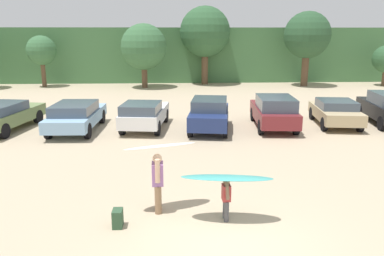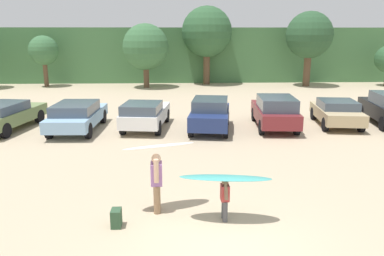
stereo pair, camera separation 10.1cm
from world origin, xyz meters
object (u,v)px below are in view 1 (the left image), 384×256
at_px(parked_car_sky_blue, 76,115).
at_px(backpack_dropped, 118,218).
at_px(surfboard_white, 160,146).
at_px(surfboard_teal, 227,178).
at_px(parked_car_white, 144,114).
at_px(parked_car_navy, 209,114).
at_px(person_child, 226,197).
at_px(parked_car_maroon, 274,111).
at_px(parked_car_olive_green, 5,115).
at_px(parked_car_tan, 335,112).
at_px(person_adult, 158,179).

distance_m(parked_car_sky_blue, backpack_dropped, 10.20).
xyz_separation_m(surfboard_white, surfboard_teal, (1.65, -0.74, -0.62)).
xyz_separation_m(surfboard_white, backpack_dropped, (-1.03, -0.93, -1.55)).
relative_size(parked_car_white, parked_car_navy, 1.04).
bearing_deg(parked_car_white, person_child, -157.05).
distance_m(surfboard_white, backpack_dropped, 2.08).
height_order(parked_car_sky_blue, surfboard_teal, parked_car_sky_blue).
distance_m(parked_car_maroon, surfboard_white, 10.35).
distance_m(parked_car_maroon, surfboard_teal, 10.25).
distance_m(parked_car_olive_green, parked_car_navy, 9.90).
xyz_separation_m(parked_car_navy, backpack_dropped, (-3.10, -9.42, -0.60)).
xyz_separation_m(parked_car_tan, surfboard_white, (-8.61, -9.24, 1.06)).
distance_m(person_adult, backpack_dropped, 1.42).
xyz_separation_m(parked_car_white, parked_car_maroon, (6.42, -0.06, 0.09)).
bearing_deg(surfboard_white, parked_car_olive_green, -66.57).
distance_m(person_adult, surfboard_teal, 1.85).
height_order(parked_car_white, parked_car_navy, parked_car_navy).
distance_m(parked_car_olive_green, parked_car_sky_blue, 3.48).
bearing_deg(parked_car_white, parked_car_olive_green, 96.47).
bearing_deg(parked_car_white, surfboard_teal, -157.16).
xyz_separation_m(parked_car_olive_green, person_adult, (7.75, -9.06, 0.14)).
height_order(parked_car_sky_blue, person_adult, person_adult).
distance_m(person_child, backpack_dropped, 2.73).
height_order(person_adult, person_child, person_adult).
xyz_separation_m(parked_car_white, surfboard_white, (1.10, -8.89, 1.01)).
distance_m(parked_car_white, surfboard_teal, 10.02).
distance_m(parked_car_navy, surfboard_teal, 9.25).
height_order(parked_car_white, surfboard_teal, parked_car_white).
bearing_deg(surfboard_white, person_child, 139.86).
height_order(parked_car_maroon, parked_car_tan, parked_car_maroon).
relative_size(parked_car_white, backpack_dropped, 9.56).
relative_size(parked_car_navy, parked_car_maroon, 0.92).
relative_size(parked_car_navy, surfboard_white, 2.08).
relative_size(parked_car_navy, parked_car_tan, 1.00).
relative_size(parked_car_sky_blue, parked_car_navy, 1.13).
xyz_separation_m(parked_car_sky_blue, parked_car_white, (3.26, 0.19, 0.00)).
bearing_deg(person_child, parked_car_white, -76.11).
relative_size(parked_car_olive_green, parked_car_maroon, 1.07).
bearing_deg(parked_car_maroon, person_child, 163.32).
bearing_deg(parked_car_sky_blue, parked_car_olive_green, 87.78).
distance_m(parked_car_white, surfboard_white, 9.01).
xyz_separation_m(parked_car_navy, surfboard_white, (-2.07, -8.50, 0.95)).
relative_size(surfboard_white, surfboard_teal, 0.85).
bearing_deg(person_child, parked_car_tan, -127.19).
relative_size(parked_car_olive_green, surfboard_white, 2.42).
bearing_deg(parked_car_navy, backpack_dropped, 170.19).
bearing_deg(person_child, parked_car_sky_blue, -59.52).
xyz_separation_m(parked_car_navy, surfboard_teal, (-0.42, -9.23, 0.33)).
distance_m(person_child, surfboard_teal, 0.53).
xyz_separation_m(person_adult, backpack_dropped, (-0.96, -0.81, -0.68)).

